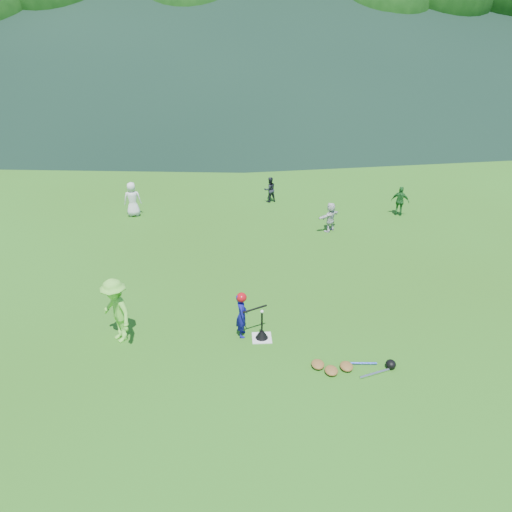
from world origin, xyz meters
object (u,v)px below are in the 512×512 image
(fielder_b, at_px, (270,190))
(batting_tee, at_px, (262,334))
(batter_child, at_px, (242,315))
(fielder_c, at_px, (400,201))
(adult_coach, at_px, (116,311))
(fielder_d, at_px, (330,217))
(fielder_a, at_px, (132,199))
(equipment_pile, at_px, (347,367))
(home_plate, at_px, (262,338))

(fielder_b, height_order, batting_tee, fielder_b)
(batter_child, xyz_separation_m, fielder_c, (6.02, 7.24, -0.00))
(fielder_b, height_order, fielder_c, fielder_c)
(adult_coach, height_order, fielder_d, adult_coach)
(fielder_a, bearing_deg, equipment_pile, 115.87)
(batting_tee, height_order, equipment_pile, batting_tee)
(batter_child, relative_size, batting_tee, 1.63)
(equipment_pile, bearing_deg, adult_coach, 165.02)
(fielder_a, distance_m, equipment_pile, 10.91)
(fielder_a, xyz_separation_m, equipment_pile, (5.97, -9.11, -0.57))
(fielder_c, distance_m, batting_tee, 9.27)
(adult_coach, relative_size, batting_tee, 2.31)
(fielder_a, height_order, fielder_c, fielder_a)
(fielder_c, xyz_separation_m, batting_tee, (-5.56, -7.40, -0.42))
(home_plate, distance_m, batter_child, 0.73)
(batting_tee, distance_m, equipment_pile, 2.11)
(batter_child, bearing_deg, fielder_c, -38.58)
(batter_child, bearing_deg, equipment_pile, -120.70)
(batting_tee, bearing_deg, fielder_c, 53.06)
(adult_coach, height_order, fielder_c, adult_coach)
(adult_coach, bearing_deg, fielder_d, 95.13)
(adult_coach, bearing_deg, batter_child, 50.77)
(fielder_b, xyz_separation_m, equipment_pile, (0.83, -10.31, -0.44))
(home_plate, bearing_deg, fielder_d, 65.88)
(fielder_c, xyz_separation_m, fielder_d, (-2.83, -1.29, -0.04))
(home_plate, height_order, fielder_c, fielder_c)
(adult_coach, xyz_separation_m, fielder_d, (6.03, 5.97, -0.27))
(fielder_d, bearing_deg, home_plate, 26.86)
(fielder_b, relative_size, fielder_d, 0.98)
(batting_tee, bearing_deg, adult_coach, 177.54)
(adult_coach, bearing_deg, fielder_c, 89.75)
(fielder_a, relative_size, fielder_d, 1.24)
(home_plate, xyz_separation_m, adult_coach, (-3.29, 0.14, 0.78))
(equipment_pile, bearing_deg, fielder_c, 66.01)
(fielder_d, bearing_deg, batting_tee, 26.86)
(adult_coach, xyz_separation_m, equipment_pile, (5.03, -1.35, -0.72))
(fielder_d, xyz_separation_m, batting_tee, (-2.74, -6.11, -0.38))
(batting_tee, xyz_separation_m, equipment_pile, (1.73, -1.20, -0.06))
(fielder_c, bearing_deg, fielder_a, 24.65)
(adult_coach, bearing_deg, fielder_b, 115.36)
(batter_child, distance_m, fielder_b, 9.05)
(adult_coach, relative_size, fielder_a, 1.24)
(fielder_a, bearing_deg, fielder_b, -174.18)
(batter_child, height_order, adult_coach, adult_coach)
(adult_coach, bearing_deg, equipment_pile, 35.45)
(home_plate, bearing_deg, batter_child, 160.90)
(batting_tee, bearing_deg, fielder_a, 118.14)
(adult_coach, relative_size, fielder_b, 1.56)
(fielder_b, bearing_deg, fielder_d, 101.67)
(fielder_a, height_order, fielder_d, fielder_a)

